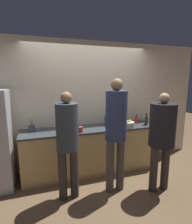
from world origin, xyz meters
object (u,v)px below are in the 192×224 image
at_px(person_right, 162,132).
at_px(bottle_dark, 146,120).
at_px(fruit_bowl, 128,124).
at_px(utensil_crock, 32,128).
at_px(potted_plant, 108,119).
at_px(cup_red, 81,129).
at_px(bottle_red, 136,120).
at_px(person_center, 116,127).
at_px(person_left, 67,138).

distance_m(person_right, bottle_dark, 0.86).
distance_m(fruit_bowl, utensil_crock, 1.84).
relative_size(person_right, potted_plant, 6.84).
xyz_separation_m(utensil_crock, cup_red, (0.83, -0.32, -0.01)).
distance_m(fruit_bowl, bottle_dark, 0.43).
distance_m(person_right, fruit_bowl, 0.83).
xyz_separation_m(bottle_red, potted_plant, (-0.65, 0.03, 0.05)).
height_order(utensil_crock, bottle_red, utensil_crock).
xyz_separation_m(fruit_bowl, cup_red, (-0.99, -0.07, -0.00)).
bearing_deg(utensil_crock, potted_plant, -0.51).
height_order(bottle_red, potted_plant, potted_plant).
bearing_deg(utensil_crock, bottle_dark, -6.03).
distance_m(person_center, utensil_crock, 1.54).
distance_m(person_right, bottle_red, 1.03).
distance_m(utensil_crock, potted_plant, 1.49).
height_order(bottle_red, cup_red, bottle_red).
distance_m(person_left, person_right, 1.50).
distance_m(bottle_red, potted_plant, 0.66).
xyz_separation_m(person_left, fruit_bowl, (1.30, 0.55, -0.03)).
distance_m(person_center, bottle_dark, 1.14).
bearing_deg(potted_plant, bottle_red, -2.22).
bearing_deg(person_right, fruit_bowl, 102.05).
height_order(bottle_dark, cup_red, bottle_dark).
relative_size(person_left, person_right, 1.02).
height_order(utensil_crock, potted_plant, potted_plant).
relative_size(person_right, bottle_red, 8.61).
relative_size(person_left, utensil_crock, 7.18).
bearing_deg(bottle_dark, potted_plant, 163.66).
bearing_deg(person_left, person_right, -10.19).
xyz_separation_m(person_right, cup_red, (-1.16, 0.74, -0.05)).
distance_m(bottle_dark, cup_red, 1.42).
bearing_deg(person_left, bottle_dark, 17.73).
distance_m(person_right, potted_plant, 1.16).
xyz_separation_m(person_left, person_center, (0.77, -0.05, 0.12)).
xyz_separation_m(fruit_bowl, bottle_dark, (0.43, 0.01, 0.05)).
distance_m(utensil_crock, bottle_red, 2.14).
xyz_separation_m(person_right, potted_plant, (-0.51, 1.04, 0.03)).
bearing_deg(person_right, cup_red, 147.50).
bearing_deg(bottle_dark, utensil_crock, 173.97).
xyz_separation_m(person_right, utensil_crock, (-1.99, 1.05, -0.04)).
height_order(person_center, person_right, person_center).
bearing_deg(utensil_crock, bottle_red, -1.04).
bearing_deg(person_center, person_left, 176.57).
distance_m(person_left, potted_plant, 1.24).
xyz_separation_m(person_center, bottle_dark, (0.96, 0.60, -0.10)).
height_order(person_right, bottle_red, person_right).
bearing_deg(person_right, person_left, 169.81).
bearing_deg(bottle_dark, cup_red, -176.88).
distance_m(person_center, bottle_red, 1.17).
bearing_deg(potted_plant, bottle_dark, -16.34).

